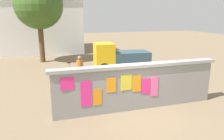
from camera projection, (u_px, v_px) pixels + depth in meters
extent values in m
plane|color=#7A664C|center=(92.00, 66.00, 16.27)|extent=(60.00, 60.00, 0.00)
cube|color=gray|center=(137.00, 88.00, 8.67)|extent=(6.53, 0.30, 1.68)
cube|color=#9A9A9A|center=(138.00, 65.00, 8.45)|extent=(6.73, 0.42, 0.12)
cube|color=#F42D8C|center=(67.00, 84.00, 7.61)|extent=(0.47, 0.03, 0.46)
cube|color=#F42D8C|center=(86.00, 94.00, 7.90)|extent=(0.39, 0.02, 0.95)
cube|color=orange|center=(97.00, 97.00, 8.07)|extent=(0.31, 0.02, 0.60)
cube|color=orange|center=(111.00, 85.00, 8.12)|extent=(0.35, 0.02, 0.56)
cube|color=yellow|center=(126.00, 83.00, 8.29)|extent=(0.44, 0.03, 0.59)
cube|color=orange|center=(137.00, 84.00, 8.43)|extent=(0.35, 0.02, 0.64)
cube|color=#F42D8C|center=(146.00, 86.00, 8.58)|extent=(0.34, 0.02, 0.61)
cube|color=#F9599E|center=(154.00, 87.00, 8.70)|extent=(0.32, 0.02, 0.79)
cylinder|color=black|center=(104.00, 68.00, 13.96)|extent=(0.72, 0.26, 0.70)
cylinder|color=black|center=(101.00, 64.00, 15.19)|extent=(0.72, 0.26, 0.70)
cylinder|color=black|center=(142.00, 66.00, 14.49)|extent=(0.72, 0.26, 0.70)
cylinder|color=black|center=(136.00, 62.00, 15.72)|extent=(0.72, 0.26, 0.70)
cube|color=gold|center=(104.00, 55.00, 14.42)|extent=(1.33, 1.60, 1.50)
cube|color=#334C59|center=(131.00, 58.00, 14.87)|extent=(2.53, 1.71, 0.90)
cylinder|color=black|center=(125.00, 83.00, 11.19)|extent=(0.60, 0.14, 0.60)
cylinder|color=black|center=(149.00, 81.00, 11.50)|extent=(0.61, 0.16, 0.60)
cube|color=red|center=(138.00, 76.00, 11.28)|extent=(1.01, 0.30, 0.32)
cube|color=black|center=(141.00, 73.00, 11.28)|extent=(0.57, 0.25, 0.10)
cube|color=#262626|center=(127.00, 72.00, 11.08)|extent=(0.07, 0.56, 0.03)
cylinder|color=black|center=(80.00, 71.00, 13.29)|extent=(0.65, 0.19, 0.66)
cylinder|color=black|center=(63.00, 74.00, 12.77)|extent=(0.65, 0.19, 0.66)
cube|color=gold|center=(72.00, 70.00, 12.98)|extent=(0.94, 0.25, 0.06)
cylinder|color=gold|center=(69.00, 66.00, 12.86)|extent=(0.04, 0.04, 0.40)
cube|color=black|center=(69.00, 63.00, 12.81)|extent=(0.21, 0.12, 0.05)
cube|color=black|center=(79.00, 63.00, 13.13)|extent=(0.14, 0.44, 0.03)
cylinder|color=black|center=(101.00, 94.00, 9.51)|extent=(0.65, 0.22, 0.66)
cylinder|color=black|center=(79.00, 99.00, 8.95)|extent=(0.65, 0.22, 0.66)
cube|color=gold|center=(90.00, 92.00, 9.19)|extent=(0.93, 0.30, 0.06)
cylinder|color=gold|center=(87.00, 88.00, 9.06)|extent=(0.04, 0.04, 0.40)
cube|color=black|center=(87.00, 83.00, 9.01)|extent=(0.21, 0.13, 0.05)
cube|color=black|center=(100.00, 82.00, 9.35)|extent=(0.16, 0.43, 0.03)
cylinder|color=#D83F72|center=(82.00, 80.00, 11.38)|extent=(0.12, 0.12, 0.80)
cylinder|color=#D83F72|center=(79.00, 79.00, 11.46)|extent=(0.12, 0.12, 0.80)
cylinder|color=#BF6626|center=(80.00, 66.00, 11.25)|extent=(0.48, 0.48, 0.60)
sphere|color=#8C664C|center=(80.00, 58.00, 11.15)|extent=(0.22, 0.22, 0.22)
cylinder|color=brown|center=(42.00, 42.00, 17.24)|extent=(0.39, 0.39, 3.07)
sphere|color=#365920|center=(39.00, 5.00, 16.57)|extent=(3.61, 3.61, 3.61)
cube|color=white|center=(38.00, 26.00, 22.48)|extent=(8.11, 6.86, 5.09)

